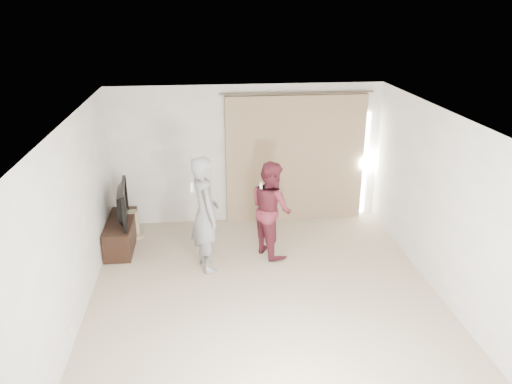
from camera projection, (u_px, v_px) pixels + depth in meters
floor at (265, 296)px, 7.18m from camera, size 5.50×5.50×0.00m
wall_back at (247, 155)px, 9.26m from camera, size 5.00×0.04×2.60m
wall_left at (75, 222)px, 6.46m from camera, size 0.04×5.50×2.60m
ceiling at (267, 119)px, 6.24m from camera, size 5.00×5.50×0.01m
curtain at (296, 159)px, 9.32m from camera, size 2.80×0.11×2.46m
tv_console at (121, 234)px, 8.56m from camera, size 0.44×1.26×0.48m
tv at (118, 204)px, 8.35m from camera, size 0.26×1.10×0.63m
scratching_post at (134, 226)px, 8.92m from camera, size 0.37×0.37×0.49m
person_man at (205, 214)px, 7.64m from camera, size 0.60×0.76×1.85m
person_woman at (271, 209)px, 8.14m from camera, size 0.87×0.96×1.61m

